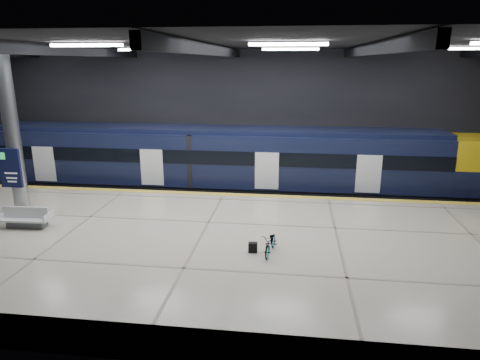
# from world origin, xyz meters

# --- Properties ---
(ground) EXTENTS (30.00, 30.00, 0.00)m
(ground) POSITION_xyz_m (0.00, 0.00, 0.00)
(ground) COLOR black
(ground) RESTS_ON ground
(room_shell) EXTENTS (30.10, 16.10, 8.05)m
(room_shell) POSITION_xyz_m (-0.00, 0.00, 5.72)
(room_shell) COLOR black
(room_shell) RESTS_ON ground
(platform) EXTENTS (30.00, 11.00, 1.10)m
(platform) POSITION_xyz_m (0.00, -2.50, 0.55)
(platform) COLOR beige
(platform) RESTS_ON ground
(safety_strip) EXTENTS (30.00, 0.40, 0.01)m
(safety_strip) POSITION_xyz_m (0.00, 2.75, 1.11)
(safety_strip) COLOR gold
(safety_strip) RESTS_ON platform
(rails) EXTENTS (30.00, 1.52, 0.16)m
(rails) POSITION_xyz_m (0.00, 5.50, 0.08)
(rails) COLOR gray
(rails) RESTS_ON ground
(train) EXTENTS (29.40, 2.84, 3.79)m
(train) POSITION_xyz_m (0.79, 5.50, 2.06)
(train) COLOR black
(train) RESTS_ON ground
(bench) EXTENTS (1.91, 0.86, 0.83)m
(bench) POSITION_xyz_m (-6.91, -2.40, 1.39)
(bench) COLOR #595B60
(bench) RESTS_ON platform
(bicycle) EXTENTS (0.71, 1.48, 0.75)m
(bicycle) POSITION_xyz_m (2.64, -3.59, 1.47)
(bicycle) COLOR #99999E
(bicycle) RESTS_ON platform
(pannier_bag) EXTENTS (0.31, 0.20, 0.35)m
(pannier_bag) POSITION_xyz_m (2.04, -3.59, 1.28)
(pannier_bag) COLOR black
(pannier_bag) RESTS_ON platform
(info_column) EXTENTS (0.90, 0.78, 6.90)m
(info_column) POSITION_xyz_m (-8.00, -1.03, 4.46)
(info_column) COLOR #9EA0A5
(info_column) RESTS_ON platform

